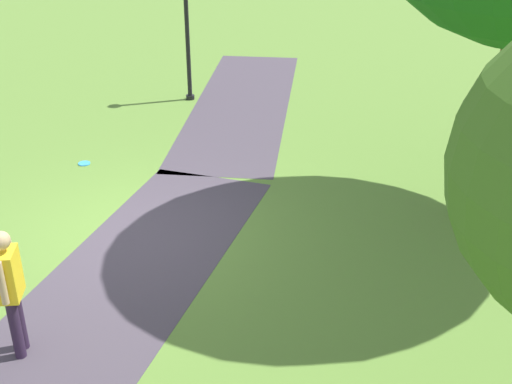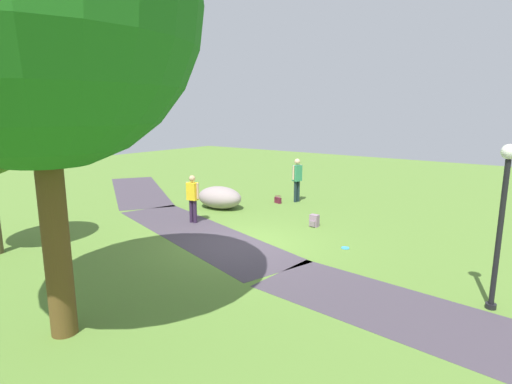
{
  "view_description": "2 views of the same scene",
  "coord_description": "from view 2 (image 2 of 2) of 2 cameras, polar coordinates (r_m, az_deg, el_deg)",
  "views": [
    {
      "loc": [
        8.91,
        2.15,
        5.29
      ],
      "look_at": [
        1.17,
        1.92,
        1.34
      ],
      "focal_mm": 47.02,
      "sensor_mm": 36.0,
      "label": 1
    },
    {
      "loc": [
        -7.04,
        8.73,
        3.76
      ],
      "look_at": [
        0.13,
        -0.83,
        1.38
      ],
      "focal_mm": 28.66,
      "sensor_mm": 36.0,
      "label": 2
    }
  ],
  "objects": [
    {
      "name": "ground_plane",
      "position": [
        11.83,
        -1.91,
        -7.28
      ],
      "size": [
        48.0,
        48.0,
        0.0
      ],
      "primitive_type": "plane",
      "color": "#587E32"
    },
    {
      "name": "footpath_segment_near",
      "position": [
        8.3,
        26.79,
        -16.93
      ],
      "size": [
        8.15,
        2.8,
        0.01
      ],
      "color": "#433B46",
      "rests_on": "ground"
    },
    {
      "name": "footpath_segment_mid",
      "position": [
        13.02,
        -8.08,
        -5.62
      ],
      "size": [
        8.28,
        4.29,
        0.01
      ],
      "color": "#433B46",
      "rests_on": "ground"
    },
    {
      "name": "footpath_segment_far",
      "position": [
        20.42,
        -16.1,
        0.22
      ],
      "size": [
        7.92,
        6.08,
        0.01
      ],
      "color": "#433B46",
      "rests_on": "ground"
    },
    {
      "name": "large_shade_tree",
      "position": [
        7.39,
        -28.78,
        22.26
      ],
      "size": [
        5.04,
        5.04,
        7.87
      ],
      "color": "brown",
      "rests_on": "ground"
    },
    {
      "name": "lamp_post",
      "position": [
        8.8,
        31.16,
        -2.04
      ],
      "size": [
        0.28,
        0.28,
        3.18
      ],
      "color": "black",
      "rests_on": "ground"
    },
    {
      "name": "lawn_boulder",
      "position": [
        16.05,
        -5.09,
        -0.76
      ],
      "size": [
        1.95,
        1.37,
        0.86
      ],
      "color": "gray",
      "rests_on": "ground"
    },
    {
      "name": "woman_with_handbag",
      "position": [
        17.07,
        5.75,
        2.14
      ],
      "size": [
        0.32,
        0.51,
        1.82
      ],
      "color": "#182B2E",
      "rests_on": "ground"
    },
    {
      "name": "man_near_boulder",
      "position": [
        13.97,
        -8.84,
        -0.5
      ],
      "size": [
        0.52,
        0.28,
        1.64
      ],
      "color": "#2E1E37",
      "rests_on": "ground"
    },
    {
      "name": "handbag_on_grass",
      "position": [
        16.93,
        3.07,
        -1.1
      ],
      "size": [
        0.34,
        0.34,
        0.31
      ],
      "color": "maroon",
      "rests_on": "ground"
    },
    {
      "name": "backpack_by_boulder",
      "position": [
        16.77,
        -3.8,
        -1.04
      ],
      "size": [
        0.31,
        0.32,
        0.4
      ],
      "color": "gray",
      "rests_on": "ground"
    },
    {
      "name": "spare_backpack_on_lawn",
      "position": [
        13.64,
        8.12,
        -4.01
      ],
      "size": [
        0.29,
        0.27,
        0.4
      ],
      "color": "gray",
      "rests_on": "ground"
    },
    {
      "name": "frisbee_on_grass",
      "position": [
        11.74,
        12.36,
        -7.64
      ],
      "size": [
        0.22,
        0.22,
        0.02
      ],
      "color": "#369AE5",
      "rests_on": "ground"
    }
  ]
}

